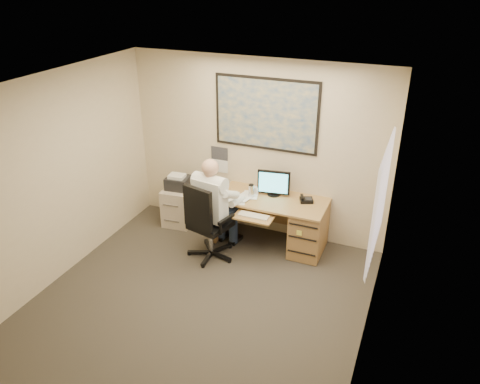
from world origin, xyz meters
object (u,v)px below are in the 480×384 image
at_px(filing_cabinet, 179,202).
at_px(person, 211,209).
at_px(office_chair, 210,237).
at_px(desk, 293,221).

height_order(filing_cabinet, person, person).
xyz_separation_m(filing_cabinet, office_chair, (0.91, -0.74, -0.02)).
bearing_deg(filing_cabinet, office_chair, -44.87).
distance_m(desk, filing_cabinet, 1.92).
xyz_separation_m(filing_cabinet, person, (0.89, -0.65, 0.38)).
xyz_separation_m(desk, person, (-1.03, -0.63, 0.31)).
height_order(office_chair, person, person).
height_order(desk, filing_cabinet, desk).
relative_size(filing_cabinet, office_chair, 0.73).
height_order(desk, office_chair, office_chair).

